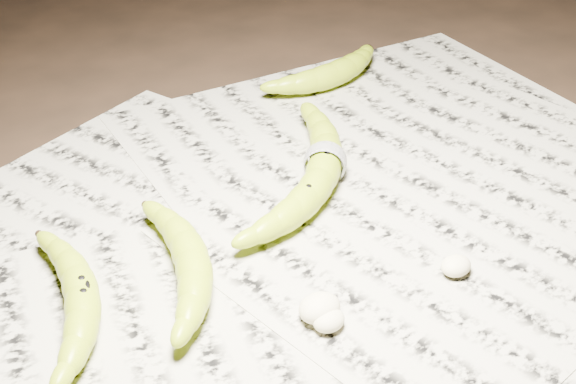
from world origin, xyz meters
TOP-DOWN VIEW (x-y plane):
  - ground at (0.00, 0.00)m, footprint 3.00×3.00m
  - newspaper_patch at (-0.01, -0.00)m, footprint 0.90×0.70m
  - banana_left_a at (-0.23, 0.02)m, footprint 0.12×0.19m
  - banana_left_b at (-0.13, -0.01)m, footprint 0.12×0.18m
  - banana_center at (0.03, 0.01)m, footprint 0.19×0.13m
  - banana_taped at (0.08, 0.04)m, footprint 0.21×0.20m
  - banana_upper_a at (0.24, 0.21)m, footprint 0.17×0.05m
  - banana_upper_b at (0.24, 0.21)m, footprint 0.17×0.05m
  - measuring_tape at (0.08, 0.04)m, footprint 0.04×0.04m
  - flesh_chunk_a at (-0.07, -0.12)m, footprint 0.04×0.03m
  - flesh_chunk_b at (-0.08, -0.14)m, footprint 0.03×0.02m
  - flesh_chunk_c at (0.06, -0.16)m, footprint 0.03×0.03m

SIDE VIEW (x-z plane):
  - ground at x=0.00m, z-range 0.00..0.00m
  - newspaper_patch at x=-0.01m, z-range 0.00..0.01m
  - flesh_chunk_b at x=-0.08m, z-range 0.01..0.03m
  - flesh_chunk_c at x=0.06m, z-range 0.01..0.03m
  - flesh_chunk_a at x=-0.07m, z-range 0.01..0.03m
  - banana_left_a at x=-0.23m, z-range 0.01..0.04m
  - banana_upper_a at x=0.24m, z-range 0.01..0.04m
  - banana_upper_b at x=0.24m, z-range 0.01..0.04m
  - banana_left_b at x=-0.13m, z-range 0.01..0.04m
  - banana_center at x=0.03m, z-range 0.01..0.04m
  - banana_taped at x=0.08m, z-range 0.01..0.05m
  - measuring_tape at x=0.08m, z-range 0.00..0.05m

